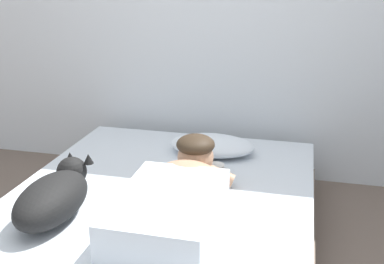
{
  "coord_description": "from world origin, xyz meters",
  "views": [
    {
      "loc": [
        0.63,
        -1.57,
        1.39
      ],
      "look_at": [
        0.07,
        0.72,
        0.56
      ],
      "focal_mm": 43.51,
      "sensor_mm": 36.0,
      "label": 1
    }
  ],
  "objects_px": {
    "person_lying": "(177,196)",
    "dog": "(55,196)",
    "pillow": "(212,145)",
    "bed": "(159,224)",
    "coffee_cup": "(216,171)",
    "cell_phone": "(191,190)"
  },
  "relations": [
    {
      "from": "person_lying",
      "to": "dog",
      "type": "relative_size",
      "value": 1.6
    },
    {
      "from": "coffee_cup",
      "to": "bed",
      "type": "bearing_deg",
      "value": -128.97
    },
    {
      "from": "person_lying",
      "to": "coffee_cup",
      "type": "relative_size",
      "value": 7.36
    },
    {
      "from": "pillow",
      "to": "coffee_cup",
      "type": "bearing_deg",
      "value": -74.65
    },
    {
      "from": "pillow",
      "to": "person_lying",
      "type": "xyz_separation_m",
      "value": [
        -0.0,
        -0.79,
        0.05
      ]
    },
    {
      "from": "coffee_cup",
      "to": "cell_phone",
      "type": "bearing_deg",
      "value": -115.93
    },
    {
      "from": "person_lying",
      "to": "bed",
      "type": "bearing_deg",
      "value": 130.42
    },
    {
      "from": "bed",
      "to": "person_lying",
      "type": "height_order",
      "value": "person_lying"
    },
    {
      "from": "pillow",
      "to": "cell_phone",
      "type": "xyz_separation_m",
      "value": [
        -0.0,
        -0.53,
        -0.05
      ]
    },
    {
      "from": "bed",
      "to": "pillow",
      "type": "relative_size",
      "value": 3.77
    },
    {
      "from": "pillow",
      "to": "dog",
      "type": "distance_m",
      "value": 1.07
    },
    {
      "from": "cell_phone",
      "to": "coffee_cup",
      "type": "bearing_deg",
      "value": 64.07
    },
    {
      "from": "bed",
      "to": "dog",
      "type": "height_order",
      "value": "dog"
    },
    {
      "from": "pillow",
      "to": "coffee_cup",
      "type": "height_order",
      "value": "pillow"
    },
    {
      "from": "person_lying",
      "to": "dog",
      "type": "xyz_separation_m",
      "value": [
        -0.54,
        -0.13,
        -0.0
      ]
    },
    {
      "from": "person_lying",
      "to": "dog",
      "type": "distance_m",
      "value": 0.56
    },
    {
      "from": "person_lying",
      "to": "coffee_cup",
      "type": "bearing_deg",
      "value": 78.6
    },
    {
      "from": "pillow",
      "to": "person_lying",
      "type": "distance_m",
      "value": 0.8
    },
    {
      "from": "bed",
      "to": "coffee_cup",
      "type": "distance_m",
      "value": 0.43
    },
    {
      "from": "pillow",
      "to": "dog",
      "type": "xyz_separation_m",
      "value": [
        -0.54,
        -0.92,
        0.05
      ]
    },
    {
      "from": "bed",
      "to": "person_lying",
      "type": "xyz_separation_m",
      "value": [
        0.14,
        -0.17,
        0.26
      ]
    },
    {
      "from": "dog",
      "to": "cell_phone",
      "type": "xyz_separation_m",
      "value": [
        0.54,
        0.39,
        -0.1
      ]
    }
  ]
}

